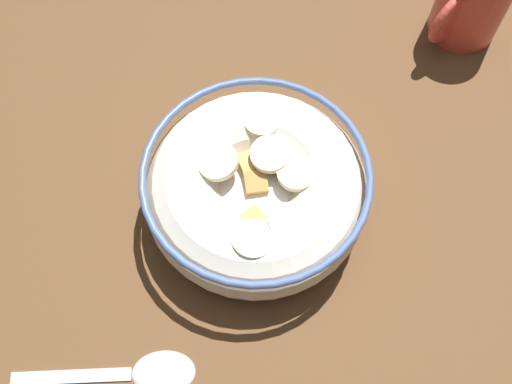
# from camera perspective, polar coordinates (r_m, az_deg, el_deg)

# --- Properties ---
(ground_plane) EXTENTS (1.28, 1.28, 0.02)m
(ground_plane) POSITION_cam_1_polar(r_m,az_deg,el_deg) (0.54, -0.00, -1.81)
(ground_plane) COLOR brown
(cereal_bowl) EXTENTS (0.18, 0.18, 0.07)m
(cereal_bowl) POSITION_cam_1_polar(r_m,az_deg,el_deg) (0.50, 0.02, 0.22)
(cereal_bowl) COLOR silver
(cereal_bowl) RESTS_ON ground_plane
(spoon) EXTENTS (0.12, 0.11, 0.01)m
(spoon) POSITION_cam_1_polar(r_m,az_deg,el_deg) (0.49, -10.24, -16.09)
(spoon) COLOR #B7B7BC
(spoon) RESTS_ON ground_plane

